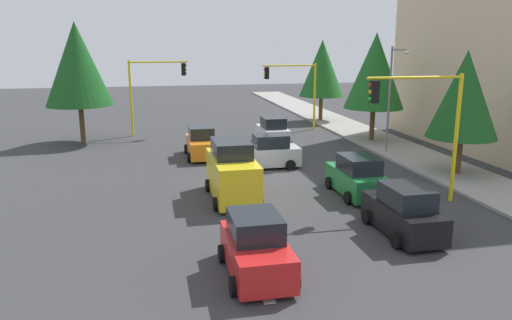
{
  "coord_description": "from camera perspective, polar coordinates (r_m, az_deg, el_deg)",
  "views": [
    {
      "loc": [
        25.82,
        -6.09,
        7.27
      ],
      "look_at": [
        0.95,
        -0.75,
        1.2
      ],
      "focal_mm": 34.85,
      "sensor_mm": 36.0,
      "label": 1
    }
  ],
  "objects": [
    {
      "name": "traffic_signal_far_right",
      "position": [
        39.94,
        -11.71,
        8.68
      ],
      "size": [
        0.36,
        4.59,
        5.89
      ],
      "color": "yellow",
      "rests_on": "ground"
    },
    {
      "name": "car_orange",
      "position": [
        32.22,
        -6.28,
        1.93
      ],
      "size": [
        4.11,
        2.04,
        1.98
      ],
      "color": "orange",
      "rests_on": "ground"
    },
    {
      "name": "car_red",
      "position": [
        16.0,
        0.0,
        -10.06
      ],
      "size": [
        3.82,
        2.09,
        1.98
      ],
      "color": "red",
      "rests_on": "ground"
    },
    {
      "name": "delivery_van_yellow",
      "position": [
        23.39,
        -2.75,
        -1.43
      ],
      "size": [
        4.8,
        2.22,
        2.77
      ],
      "color": "yellow",
      "rests_on": "ground"
    },
    {
      "name": "lane_arrow_near",
      "position": [
        16.34,
        0.07,
        -12.98
      ],
      "size": [
        2.4,
        1.1,
        1.1
      ],
      "color": "silver",
      "rests_on": "ground"
    },
    {
      "name": "car_silver",
      "position": [
        29.32,
        1.41,
        0.86
      ],
      "size": [
        2.05,
        3.74,
        1.98
      ],
      "color": "#B2B5BA",
      "rests_on": "ground"
    },
    {
      "name": "street_lamp_curbside",
      "position": [
        33.29,
        15.42,
        7.91
      ],
      "size": [
        2.15,
        0.28,
        7.0
      ],
      "color": "slate",
      "rests_on": "ground"
    },
    {
      "name": "car_black",
      "position": [
        19.99,
        16.56,
        -5.76
      ],
      "size": [
        4.09,
        1.97,
        1.98
      ],
      "color": "black",
      "rests_on": "ground"
    },
    {
      "name": "traffic_signal_far_left",
      "position": [
        41.66,
        4.37,
        8.76
      ],
      "size": [
        0.36,
        4.59,
        5.51
      ],
      "color": "yellow",
      "rests_on": "ground"
    },
    {
      "name": "ground_plane",
      "position": [
        27.51,
        1.11,
        -1.91
      ],
      "size": [
        120.0,
        120.0,
        0.0
      ],
      "primitive_type": "plane",
      "color": "#353538"
    },
    {
      "name": "tree_opposite_side",
      "position": [
        38.17,
        -19.84,
        10.32
      ],
      "size": [
        4.75,
        4.75,
        8.7
      ],
      "color": "brown",
      "rests_on": "ground"
    },
    {
      "name": "car_green",
      "position": [
        24.47,
        11.52,
        -1.95
      ],
      "size": [
        4.08,
        2.07,
        1.98
      ],
      "color": "#1E7238",
      "rests_on": "ground"
    },
    {
      "name": "tree_roadside_mid",
      "position": [
        37.51,
        13.5,
        9.91
      ],
      "size": [
        4.34,
        4.34,
        7.93
      ],
      "color": "brown",
      "rests_on": "ground"
    },
    {
      "name": "sidewalk_kerb",
      "position": [
        35.73,
        15.83,
        1.29
      ],
      "size": [
        80.0,
        4.0,
        0.15
      ],
      "primitive_type": "cube",
      "color": "gray",
      "rests_on": "ground"
    },
    {
      "name": "traffic_signal_near_left",
      "position": [
        23.29,
        18.6,
        5.07
      ],
      "size": [
        0.36,
        4.59,
        5.91
      ],
      "color": "yellow",
      "rests_on": "ground"
    },
    {
      "name": "tree_roadside_near",
      "position": [
        29.16,
        22.8,
        6.92
      ],
      "size": [
        3.77,
        3.77,
        6.87
      ],
      "color": "brown",
      "rests_on": "ground"
    },
    {
      "name": "tree_roadside_far",
      "position": [
        46.57,
        7.58,
        10.39
      ],
      "size": [
        4.09,
        4.09,
        7.47
      ],
      "color": "brown",
      "rests_on": "ground"
    },
    {
      "name": "car_white",
      "position": [
        36.16,
        1.94,
        3.26
      ],
      "size": [
        3.64,
        2.08,
        1.98
      ],
      "color": "white",
      "rests_on": "ground"
    }
  ]
}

